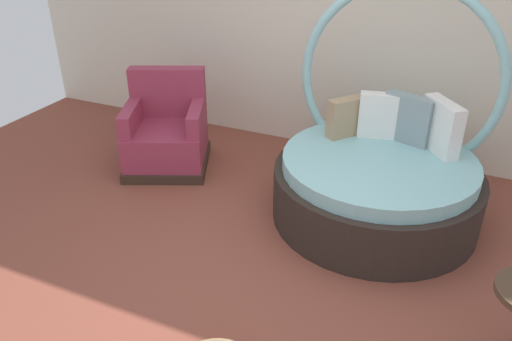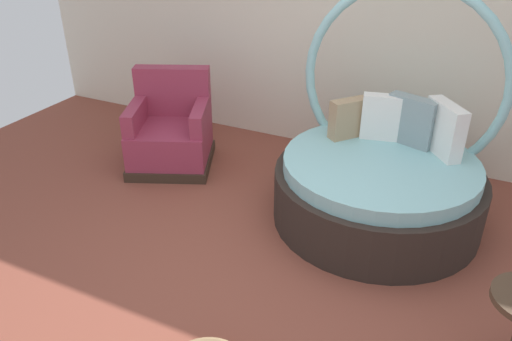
% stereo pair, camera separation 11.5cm
% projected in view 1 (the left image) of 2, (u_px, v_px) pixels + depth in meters
% --- Properties ---
extents(ground_plane, '(8.00, 8.00, 0.02)m').
position_uv_depth(ground_plane, '(269.00, 280.00, 3.69)').
color(ground_plane, brown).
extents(back_wall, '(8.00, 0.12, 3.06)m').
position_uv_depth(back_wall, '(367.00, 4.00, 4.85)').
color(back_wall, silver).
rests_on(back_wall, ground_plane).
extents(round_daybed, '(1.72, 1.72, 1.93)m').
position_uv_depth(round_daybed, '(379.00, 173.00, 4.27)').
color(round_daybed, '#2D231E').
rests_on(round_daybed, ground_plane).
extents(red_armchair, '(1.05, 1.05, 0.94)m').
position_uv_depth(red_armchair, '(167.00, 134.00, 5.10)').
color(red_armchair, '#38281E').
rests_on(red_armchair, ground_plane).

